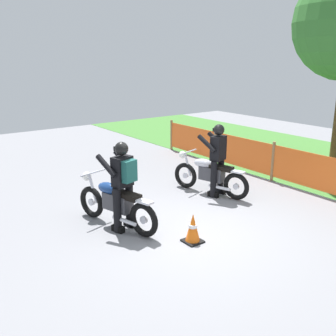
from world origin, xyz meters
name	(u,v)px	position (x,y,z in m)	size (l,w,h in m)	color
ground	(195,231)	(0.00, 0.00, -0.01)	(24.00, 24.00, 0.02)	gray
barrier_fence	(310,170)	(0.00, 3.60, 0.54)	(11.09, 0.08, 1.05)	olive
motorcycle_lead	(115,203)	(-1.05, -1.10, 0.48)	(2.03, 0.77, 0.98)	black
motorcycle_trailing	(209,175)	(-1.36, 1.60, 0.47)	(1.98, 0.81, 0.96)	black
rider_lead	(123,181)	(-0.83, -1.04, 0.95)	(0.75, 0.65, 1.69)	black
rider_trailing	(217,157)	(-1.17, 1.66, 0.92)	(0.67, 0.66, 1.69)	black
traffic_cone	(193,228)	(0.34, -0.34, 0.26)	(0.32, 0.32, 0.53)	black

